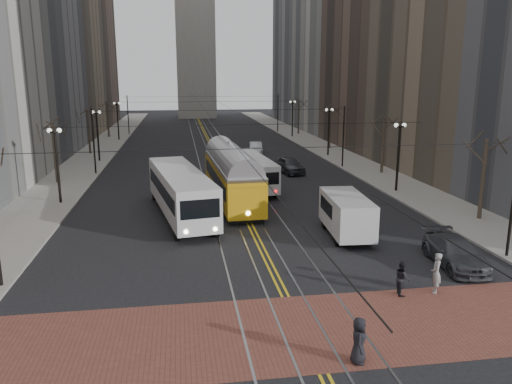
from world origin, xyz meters
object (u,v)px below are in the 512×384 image
object	(u,v)px
streetcar	(232,180)
cargo_van	(346,216)
sedan_parked	(455,252)
sedan_silver	(256,148)
pedestrian_b	(436,273)
pedestrian_a	(359,340)
pedestrian_c	(402,278)
transit_bus	(181,194)
rear_bus	(252,172)
sedan_grey	(289,165)

from	to	relation	value
streetcar	cargo_van	distance (m)	11.79
cargo_van	sedan_parked	distance (m)	6.89
streetcar	sedan_parked	xyz separation A→B (m)	(10.00, -15.72, -0.96)
sedan_silver	pedestrian_b	bearing A→B (deg)	-81.14
cargo_van	pedestrian_a	xyz separation A→B (m)	(-4.13, -13.52, -0.43)
cargo_van	pedestrian_c	bearing A→B (deg)	-87.70
transit_bus	rear_bus	size ratio (longest dim) A/B	1.22
rear_bus	pedestrian_c	xyz separation A→B (m)	(3.44, -23.17, -0.59)
cargo_van	sedan_grey	size ratio (longest dim) A/B	1.19
transit_bus	sedan_parked	world-z (taller)	transit_bus
streetcar	pedestrian_b	distance (m)	20.11
pedestrian_a	pedestrian_c	distance (m)	6.33
transit_bus	pedestrian_b	distance (m)	18.57
streetcar	pedestrian_a	distance (m)	23.75
pedestrian_b	pedestrian_c	world-z (taller)	pedestrian_b
pedestrian_a	pedestrian_b	xyz separation A→B (m)	(5.48, 4.96, 0.11)
cargo_van	sedan_silver	bearing A→B (deg)	94.57
streetcar	rear_bus	world-z (taller)	streetcar
sedan_parked	pedestrian_c	world-z (taller)	pedestrian_c
rear_bus	sedan_silver	xyz separation A→B (m)	(3.35, 19.65, -0.66)
sedan_silver	sedan_parked	xyz separation A→B (m)	(4.35, -39.87, -0.00)
transit_bus	pedestrian_a	xyz separation A→B (m)	(5.87, -19.64, -0.79)
rear_bus	pedestrian_c	size ratio (longest dim) A/B	6.79
pedestrian_b	cargo_van	bearing A→B (deg)	-148.57
pedestrian_c	cargo_van	bearing A→B (deg)	8.62
sedan_silver	sedan_parked	world-z (taller)	same
sedan_grey	pedestrian_c	distance (m)	29.43
sedan_grey	pedestrian_c	xyz separation A→B (m)	(-1.32, -29.40, -0.03)
cargo_van	pedestrian_a	distance (m)	14.15
pedestrian_a	sedan_grey	bearing A→B (deg)	9.27
cargo_van	sedan_parked	xyz separation A→B (m)	(4.00, -5.58, -0.54)
cargo_van	sedan_grey	distance (m)	20.91
rear_bus	streetcar	bearing A→B (deg)	-121.18
pedestrian_a	pedestrian_b	size ratio (longest dim) A/B	0.88
transit_bus	pedestrian_a	size ratio (longest dim) A/B	7.85
streetcar	pedestrian_b	world-z (taller)	streetcar
sedan_grey	pedestrian_a	xyz separation A→B (m)	(-5.20, -34.40, 0.02)
sedan_silver	pedestrian_a	distance (m)	47.97
sedan_silver	pedestrian_c	size ratio (longest dim) A/B	2.83
transit_bus	cargo_van	size ratio (longest dim) A/B	2.27
transit_bus	pedestrian_b	size ratio (longest dim) A/B	6.94
rear_bus	sedan_parked	size ratio (longest dim) A/B	2.12
transit_bus	pedestrian_c	distance (m)	17.61
cargo_van	sedan_silver	xyz separation A→B (m)	(-0.35, 34.29, -0.54)
streetcar	sedan_parked	size ratio (longest dim) A/B	2.86
rear_bus	cargo_van	size ratio (longest dim) A/B	1.85
cargo_van	pedestrian_a	bearing A→B (deg)	-103.02
pedestrian_a	pedestrian_b	bearing A→B (deg)	-29.97
pedestrian_a	pedestrian_b	world-z (taller)	pedestrian_b
sedan_parked	pedestrian_a	bearing A→B (deg)	-130.90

